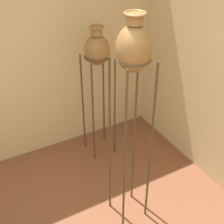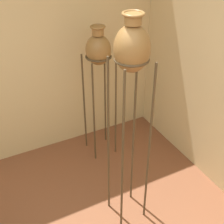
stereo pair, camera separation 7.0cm
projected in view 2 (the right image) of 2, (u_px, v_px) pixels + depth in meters
name	position (u px, v px, depth m)	size (l,w,h in m)	color
vase_stand_tall	(132.00, 58.00, 2.26)	(0.28, 0.28, 1.98)	#473823
vase_stand_medium	(98.00, 54.00, 3.27)	(0.30, 0.30, 1.58)	#473823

